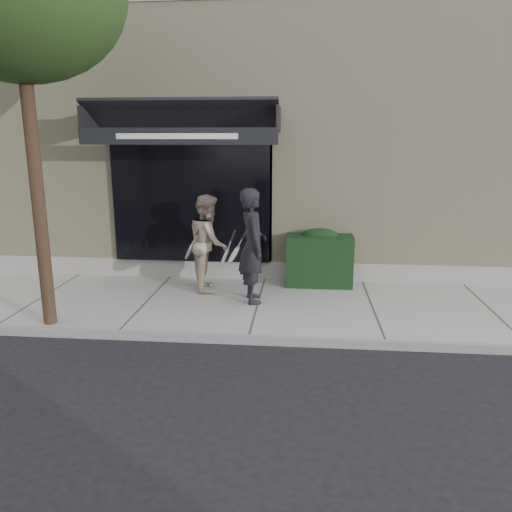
# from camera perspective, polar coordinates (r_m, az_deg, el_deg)

# --- Properties ---
(ground) EXTENTS (80.00, 80.00, 0.00)m
(ground) POSITION_cam_1_polar(r_m,az_deg,el_deg) (8.97, 0.25, -6.07)
(ground) COLOR black
(ground) RESTS_ON ground
(sidewalk) EXTENTS (20.00, 3.00, 0.12)m
(sidewalk) POSITION_cam_1_polar(r_m,az_deg,el_deg) (8.95, 0.25, -5.71)
(sidewalk) COLOR #9E9E99
(sidewalk) RESTS_ON ground
(curb) EXTENTS (20.00, 0.10, 0.14)m
(curb) POSITION_cam_1_polar(r_m,az_deg,el_deg) (7.51, -0.83, -9.51)
(curb) COLOR gray
(curb) RESTS_ON ground
(building_facade) EXTENTS (14.30, 8.04, 5.64)m
(building_facade) POSITION_cam_1_polar(r_m,az_deg,el_deg) (13.40, 2.18, 12.34)
(building_facade) COLOR beige
(building_facade) RESTS_ON ground
(hedge) EXTENTS (1.30, 0.70, 1.14)m
(hedge) POSITION_cam_1_polar(r_m,az_deg,el_deg) (9.95, 7.22, -0.24)
(hedge) COLOR black
(hedge) RESTS_ON sidewalk
(pedestrian_front) EXTENTS (0.87, 0.92, 2.03)m
(pedestrian_front) POSITION_cam_1_polar(r_m,az_deg,el_deg) (8.76, -0.41, 1.16)
(pedestrian_front) COLOR black
(pedestrian_front) RESTS_ON sidewalk
(pedestrian_back) EXTENTS (0.86, 1.01, 1.83)m
(pedestrian_back) POSITION_cam_1_polar(r_m,az_deg,el_deg) (9.55, -5.47, 1.54)
(pedestrian_back) COLOR #B6A491
(pedestrian_back) RESTS_ON sidewalk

